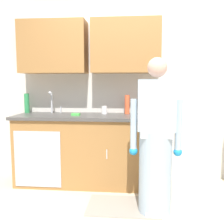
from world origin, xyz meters
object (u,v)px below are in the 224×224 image
at_px(knife_on_counter, 144,116).
at_px(sponge, 76,114).
at_px(bottle_water_tall, 143,107).
at_px(bottle_cleaner_spray, 127,105).
at_px(person_at_sink, 156,148).
at_px(cup_by_sink, 104,110).
at_px(sink, 51,115).
at_px(bottle_dish_liquid, 27,103).

xyz_separation_m(knife_on_counter, sponge, (-0.90, -0.04, 0.01)).
bearing_deg(bottle_water_tall, bottle_cleaner_spray, -167.14).
height_order(bottle_water_tall, sponge, bottle_water_tall).
relative_size(person_at_sink, cup_by_sink, 14.90).
bearing_deg(bottle_water_tall, sink, -170.83).
relative_size(bottle_cleaner_spray, cup_by_sink, 2.41).
bearing_deg(bottle_cleaner_spray, person_at_sink, -69.70).
relative_size(bottle_dish_liquid, cup_by_sink, 2.55).
distance_m(bottle_water_tall, knife_on_counter, 0.26).
bearing_deg(bottle_cleaner_spray, knife_on_counter, -39.74).
xyz_separation_m(bottle_water_tall, knife_on_counter, (0.00, -0.24, -0.09)).
xyz_separation_m(person_at_sink, knife_on_counter, (-0.10, 0.69, 0.25)).
xyz_separation_m(sink, bottle_cleaner_spray, (1.03, 0.15, 0.15)).
relative_size(person_at_sink, sponge, 14.73).
height_order(cup_by_sink, sponge, cup_by_sink).
height_order(person_at_sink, cup_by_sink, person_at_sink).
distance_m(person_at_sink, sponge, 1.22).
bearing_deg(bottle_dish_liquid, sponge, -17.82).
distance_m(bottle_dish_liquid, cup_by_sink, 1.13).
bearing_deg(person_at_sink, cup_by_sink, 126.48).
distance_m(person_at_sink, cup_by_sink, 1.12).
xyz_separation_m(bottle_water_tall, sponge, (-0.89, -0.28, -0.08)).
distance_m(sink, knife_on_counter, 1.26).
relative_size(sink, bottle_cleaner_spray, 1.91).
distance_m(sink, bottle_cleaner_spray, 1.05).
bearing_deg(bottle_dish_liquid, sink, -22.30).
bearing_deg(bottle_water_tall, sponge, -162.58).
xyz_separation_m(bottle_cleaner_spray, knife_on_counter, (0.23, -0.19, -0.13)).
relative_size(bottle_water_tall, cup_by_sink, 1.78).
xyz_separation_m(person_at_sink, sponge, (-1.00, 0.65, 0.26)).
xyz_separation_m(sink, cup_by_sink, (0.71, 0.14, 0.07)).
xyz_separation_m(sink, person_at_sink, (1.35, -0.73, -0.23)).
bearing_deg(bottle_dish_liquid, bottle_water_tall, 1.08).
distance_m(knife_on_counter, sponge, 0.90).
distance_m(bottle_cleaner_spray, bottle_dish_liquid, 1.44).
relative_size(person_at_sink, bottle_dish_liquid, 5.85).
bearing_deg(sponge, bottle_dish_liquid, 162.18).
relative_size(sink, person_at_sink, 0.31).
relative_size(bottle_dish_liquid, knife_on_counter, 1.15).
bearing_deg(sink, bottle_water_tall, 9.17).
distance_m(person_at_sink, bottle_cleaner_spray, 1.01).
distance_m(person_at_sink, bottle_dish_liquid, 2.02).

